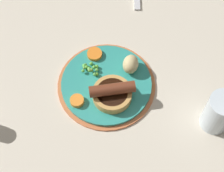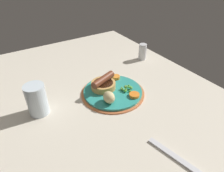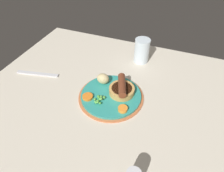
{
  "view_description": "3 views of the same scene",
  "coord_description": "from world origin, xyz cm",
  "px_view_note": "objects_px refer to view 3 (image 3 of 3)",
  "views": [
    {
      "loc": [
        -37.61,
        -9.34,
        84.07
      ],
      "look_at": [
        3.75,
        -0.39,
        5.73
      ],
      "focal_mm": 60.0,
      "sensor_mm": 36.0,
      "label": 1
    },
    {
      "loc": [
        56.66,
        -31.81,
        48.53
      ],
      "look_at": [
        5.41,
        0.64,
        6.9
      ],
      "focal_mm": 32.0,
      "sensor_mm": 36.0,
      "label": 2
    },
    {
      "loc": [
        -14.19,
        49.68,
        55.95
      ],
      "look_at": [
        5.18,
        -0.21,
        7.22
      ],
      "focal_mm": 32.0,
      "sensor_mm": 36.0,
      "label": 3
    }
  ],
  "objects_px": {
    "dinner_plate": "(111,96)",
    "potato_chunk_1": "(103,79)",
    "carrot_slice_1": "(88,97)",
    "drinking_glass": "(142,51)",
    "sausage_pudding": "(122,89)",
    "carrot_slice_0": "(123,109)",
    "fork": "(37,74)",
    "pea_pile": "(99,99)"
  },
  "relations": [
    {
      "from": "potato_chunk_1",
      "to": "carrot_slice_0",
      "type": "bearing_deg",
      "value": 137.98
    },
    {
      "from": "potato_chunk_1",
      "to": "carrot_slice_1",
      "type": "distance_m",
      "value": 0.1
    },
    {
      "from": "carrot_slice_0",
      "to": "fork",
      "type": "xyz_separation_m",
      "value": [
        0.4,
        -0.07,
        -0.02
      ]
    },
    {
      "from": "dinner_plate",
      "to": "drinking_glass",
      "type": "xyz_separation_m",
      "value": [
        -0.04,
        -0.27,
        0.05
      ]
    },
    {
      "from": "dinner_plate",
      "to": "sausage_pudding",
      "type": "bearing_deg",
      "value": -147.09
    },
    {
      "from": "pea_pile",
      "to": "fork",
      "type": "distance_m",
      "value": 0.32
    },
    {
      "from": "dinner_plate",
      "to": "carrot_slice_0",
      "type": "relative_size",
      "value": 7.31
    },
    {
      "from": "carrot_slice_0",
      "to": "sausage_pudding",
      "type": "bearing_deg",
      "value": -68.3
    },
    {
      "from": "pea_pile",
      "to": "dinner_plate",
      "type": "bearing_deg",
      "value": -119.75
    },
    {
      "from": "pea_pile",
      "to": "carrot_slice_0",
      "type": "height_order",
      "value": "pea_pile"
    },
    {
      "from": "pea_pile",
      "to": "drinking_glass",
      "type": "bearing_deg",
      "value": -102.27
    },
    {
      "from": "sausage_pudding",
      "to": "carrot_slice_1",
      "type": "distance_m",
      "value": 0.13
    },
    {
      "from": "carrot_slice_0",
      "to": "fork",
      "type": "distance_m",
      "value": 0.41
    },
    {
      "from": "carrot_slice_1",
      "to": "dinner_plate",
      "type": "bearing_deg",
      "value": -147.08
    },
    {
      "from": "fork",
      "to": "drinking_glass",
      "type": "relative_size",
      "value": 1.67
    },
    {
      "from": "sausage_pudding",
      "to": "potato_chunk_1",
      "type": "distance_m",
      "value": 0.09
    },
    {
      "from": "carrot_slice_1",
      "to": "drinking_glass",
      "type": "bearing_deg",
      "value": -109.95
    },
    {
      "from": "pea_pile",
      "to": "potato_chunk_1",
      "type": "xyz_separation_m",
      "value": [
        0.03,
        -0.1,
        0.01
      ]
    },
    {
      "from": "sausage_pudding",
      "to": "fork",
      "type": "relative_size",
      "value": 0.61
    },
    {
      "from": "carrot_slice_0",
      "to": "carrot_slice_1",
      "type": "distance_m",
      "value": 0.14
    },
    {
      "from": "potato_chunk_1",
      "to": "drinking_glass",
      "type": "distance_m",
      "value": 0.24
    },
    {
      "from": "sausage_pudding",
      "to": "potato_chunk_1",
      "type": "xyz_separation_m",
      "value": [
        0.09,
        -0.03,
        0.0
      ]
    },
    {
      "from": "carrot_slice_1",
      "to": "sausage_pudding",
      "type": "bearing_deg",
      "value": -147.08
    },
    {
      "from": "potato_chunk_1",
      "to": "drinking_glass",
      "type": "relative_size",
      "value": 0.45
    },
    {
      "from": "sausage_pudding",
      "to": "potato_chunk_1",
      "type": "bearing_deg",
      "value": 51.61
    },
    {
      "from": "fork",
      "to": "drinking_glass",
      "type": "bearing_deg",
      "value": -158.25
    },
    {
      "from": "potato_chunk_1",
      "to": "dinner_plate",
      "type": "bearing_deg",
      "value": 136.88
    },
    {
      "from": "dinner_plate",
      "to": "sausage_pudding",
      "type": "height_order",
      "value": "sausage_pudding"
    },
    {
      "from": "potato_chunk_1",
      "to": "drinking_glass",
      "type": "height_order",
      "value": "drinking_glass"
    },
    {
      "from": "sausage_pudding",
      "to": "carrot_slice_1",
      "type": "bearing_deg",
      "value": 102.16
    },
    {
      "from": "dinner_plate",
      "to": "carrot_slice_0",
      "type": "height_order",
      "value": "carrot_slice_0"
    },
    {
      "from": "dinner_plate",
      "to": "potato_chunk_1",
      "type": "height_order",
      "value": "potato_chunk_1"
    },
    {
      "from": "sausage_pudding",
      "to": "pea_pile",
      "type": "relative_size",
      "value": 2.44
    },
    {
      "from": "pea_pile",
      "to": "carrot_slice_1",
      "type": "height_order",
      "value": "pea_pile"
    },
    {
      "from": "sausage_pudding",
      "to": "carrot_slice_1",
      "type": "xyz_separation_m",
      "value": [
        0.11,
        0.07,
        -0.01
      ]
    },
    {
      "from": "drinking_glass",
      "to": "carrot_slice_0",
      "type": "bearing_deg",
      "value": 94.13
    },
    {
      "from": "sausage_pudding",
      "to": "carrot_slice_0",
      "type": "height_order",
      "value": "sausage_pudding"
    },
    {
      "from": "carrot_slice_0",
      "to": "carrot_slice_1",
      "type": "relative_size",
      "value": 0.87
    },
    {
      "from": "dinner_plate",
      "to": "pea_pile",
      "type": "relative_size",
      "value": 5.38
    },
    {
      "from": "drinking_glass",
      "to": "dinner_plate",
      "type": "bearing_deg",
      "value": 81.15
    },
    {
      "from": "potato_chunk_1",
      "to": "fork",
      "type": "xyz_separation_m",
      "value": [
        0.28,
        0.04,
        -0.03
      ]
    },
    {
      "from": "dinner_plate",
      "to": "carrot_slice_0",
      "type": "xyz_separation_m",
      "value": [
        -0.06,
        0.06,
        0.01
      ]
    }
  ]
}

